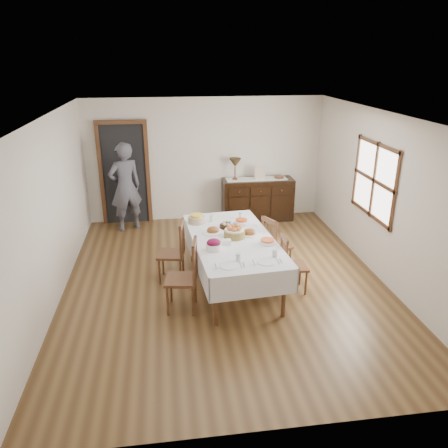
{
  "coord_description": "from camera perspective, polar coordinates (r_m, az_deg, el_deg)",
  "views": [
    {
      "loc": [
        -0.86,
        -6.12,
        3.39
      ],
      "look_at": [
        0.0,
        0.1,
        0.95
      ],
      "focal_mm": 35.0,
      "sensor_mm": 36.0,
      "label": 1
    }
  ],
  "objects": [
    {
      "name": "table_lamp",
      "position": [
        9.24,
        1.46,
        7.93
      ],
      "size": [
        0.26,
        0.26,
        0.46
      ],
      "color": "brown",
      "rests_on": "sideboard"
    },
    {
      "name": "runner",
      "position": [
        9.39,
        4.27,
        5.9
      ],
      "size": [
        1.3,
        0.35,
        0.01
      ],
      "color": "white",
      "rests_on": "sideboard"
    },
    {
      "name": "person",
      "position": [
        9.0,
        -12.79,
        5.1
      ],
      "size": [
        0.71,
        0.6,
        1.93
      ],
      "primitive_type": "imported",
      "rotation": [
        0.0,
        0.0,
        3.56
      ],
      "color": "#51515E",
      "rests_on": "ground"
    },
    {
      "name": "chair_right_near",
      "position": [
        6.66,
        8.76,
        -5.12
      ],
      "size": [
        0.38,
        0.38,
        0.91
      ],
      "rotation": [
        0.0,
        0.0,
        1.56
      ],
      "color": "brown",
      "rests_on": "ground"
    },
    {
      "name": "ground",
      "position": [
        7.05,
        0.11,
        -7.51
      ],
      "size": [
        6.0,
        6.0,
        0.0
      ],
      "primitive_type": "plane",
      "color": "brown"
    },
    {
      "name": "casserole_dish",
      "position": [
        6.41,
        5.68,
        -2.29
      ],
      "size": [
        0.22,
        0.22,
        0.07
      ],
      "color": "white",
      "rests_on": "dining_table"
    },
    {
      "name": "chair_left_near",
      "position": [
        6.12,
        -5.12,
        -6.72
      ],
      "size": [
        0.5,
        0.5,
        1.05
      ],
      "rotation": [
        0.0,
        0.0,
        -1.73
      ],
      "color": "brown",
      "rests_on": "ground"
    },
    {
      "name": "setting_left",
      "position": [
        5.77,
        0.99,
        -5.08
      ],
      "size": [
        0.43,
        0.31,
        0.1
      ],
      "color": "white",
      "rests_on": "dining_table"
    },
    {
      "name": "dining_table",
      "position": [
        6.62,
        1.15,
        -2.6
      ],
      "size": [
        1.4,
        2.45,
        0.81
      ],
      "rotation": [
        0.0,
        0.0,
        0.09
      ],
      "color": "white",
      "rests_on": "ground"
    },
    {
      "name": "sideboard",
      "position": [
        9.52,
        4.4,
        3.22
      ],
      "size": [
        1.52,
        0.55,
        0.91
      ],
      "color": "black",
      "rests_on": "ground"
    },
    {
      "name": "deco_bowl",
      "position": [
        9.49,
        7.2,
        6.1
      ],
      "size": [
        0.2,
        0.2,
        0.06
      ],
      "color": "brown",
      "rests_on": "sideboard"
    },
    {
      "name": "egg_basket",
      "position": [
        6.96,
        0.43,
        -0.19
      ],
      "size": [
        0.25,
        0.25,
        0.1
      ],
      "color": "black",
      "rests_on": "dining_table"
    },
    {
      "name": "glass_far_a",
      "position": [
        7.22,
        -1.61,
        0.76
      ],
      "size": [
        0.07,
        0.07,
        0.11
      ],
      "color": "silver",
      "rests_on": "dining_table"
    },
    {
      "name": "setting_right",
      "position": [
        5.91,
        5.88,
        -4.55
      ],
      "size": [
        0.43,
        0.31,
        0.1
      ],
      "color": "white",
      "rests_on": "dining_table"
    },
    {
      "name": "beet_bowl",
      "position": [
        6.17,
        -1.35,
        -2.74
      ],
      "size": [
        0.23,
        0.23,
        0.16
      ],
      "color": "white",
      "rests_on": "dining_table"
    },
    {
      "name": "glass_far_b",
      "position": [
        7.36,
        2.18,
        1.16
      ],
      "size": [
        0.06,
        0.06,
        0.11
      ],
      "color": "silver",
      "rests_on": "dining_table"
    },
    {
      "name": "bread_basket",
      "position": [
        6.58,
        1.37,
        -1.09
      ],
      "size": [
        0.32,
        0.32,
        0.19
      ],
      "color": "olive",
      "rests_on": "dining_table"
    },
    {
      "name": "chair_left_far",
      "position": [
        6.94,
        -6.55,
        -3.5
      ],
      "size": [
        0.48,
        0.48,
        0.99
      ],
      "rotation": [
        0.0,
        0.0,
        -1.74
      ],
      "color": "brown",
      "rests_on": "ground"
    },
    {
      "name": "chair_right_far",
      "position": [
        7.23,
        6.63,
        -2.61
      ],
      "size": [
        0.53,
        0.53,
        0.96
      ],
      "rotation": [
        0.0,
        0.0,
        2.03
      ],
      "color": "brown",
      "rests_on": "ground"
    },
    {
      "name": "pineapple_bowl",
      "position": [
        7.16,
        -3.62,
        0.65
      ],
      "size": [
        0.27,
        0.27,
        0.15
      ],
      "color": "tan",
      "rests_on": "dining_table"
    },
    {
      "name": "picture_frame",
      "position": [
        9.33,
        4.7,
        6.64
      ],
      "size": [
        0.22,
        0.08,
        0.28
      ],
      "color": "beige",
      "rests_on": "sideboard"
    },
    {
      "name": "ham_platter_a",
      "position": [
        6.77,
        -1.48,
        -0.9
      ],
      "size": [
        0.34,
        0.34,
        0.11
      ],
      "color": "white",
      "rests_on": "dining_table"
    },
    {
      "name": "butter_dish",
      "position": [
        6.36,
        0.28,
        -2.36
      ],
      "size": [
        0.15,
        0.1,
        0.07
      ],
      "color": "white",
      "rests_on": "dining_table"
    },
    {
      "name": "ham_platter_b",
      "position": [
        6.71,
        3.34,
        -1.14
      ],
      "size": [
        0.27,
        0.27,
        0.11
      ],
      "color": "white",
      "rests_on": "dining_table"
    },
    {
      "name": "room_shell",
      "position": [
        6.81,
        -1.59,
        6.34
      ],
      "size": [
        5.02,
        6.02,
        2.65
      ],
      "color": "silver",
      "rests_on": "ground"
    },
    {
      "name": "carrot_bowl",
      "position": [
        7.1,
        2.3,
        0.25
      ],
      "size": [
        0.24,
        0.24,
        0.09
      ],
      "color": "white",
      "rests_on": "dining_table"
    }
  ]
}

